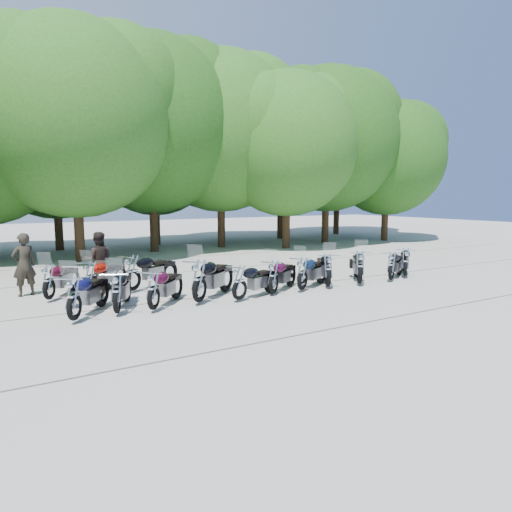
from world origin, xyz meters
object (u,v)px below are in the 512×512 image
motorcycle_0 (74,296)px  motorcycle_8 (360,266)px  motorcycle_4 (240,281)px  motorcycle_5 (274,276)px  motorcycle_13 (132,272)px  motorcycle_10 (405,261)px  motorcycle_12 (91,276)px  rider_0 (24,265)px  motorcycle_6 (302,272)px  motorcycle_3 (199,279)px  rider_1 (98,261)px  motorcycle_1 (117,291)px  motorcycle_2 (153,289)px  motorcycle_7 (328,269)px  motorcycle_9 (392,265)px  motorcycle_11 (49,281)px

motorcycle_0 → motorcycle_8: bearing=-146.3°
motorcycle_4 → motorcycle_8: 4.58m
motorcycle_5 → motorcycle_13: motorcycle_13 is taller
motorcycle_10 → motorcycle_12: motorcycle_10 is taller
rider_0 → motorcycle_10: bearing=145.9°
motorcycle_4 → motorcycle_10: size_ratio=0.95×
motorcycle_5 → motorcycle_10: motorcycle_10 is taller
motorcycle_6 → rider_0: (-7.45, 3.79, 0.33)m
motorcycle_3 → rider_1: 4.11m
motorcycle_1 → motorcycle_5: bearing=-157.0°
motorcycle_0 → motorcycle_5: motorcycle_0 is taller
motorcycle_1 → motorcycle_8: (7.91, -0.24, 0.03)m
motorcycle_2 → motorcycle_7: size_ratio=0.96×
motorcycle_13 → motorcycle_9: bearing=-137.9°
motorcycle_5 → rider_0: bearing=24.3°
motorcycle_2 → motorcycle_10: 9.44m
motorcycle_6 → motorcycle_7: bearing=-118.8°
motorcycle_6 → motorcycle_9: size_ratio=1.04×
motorcycle_1 → motorcycle_12: 2.71m
motorcycle_4 → motorcycle_12: size_ratio=1.00×
motorcycle_2 → motorcycle_6: same height
motorcycle_7 → rider_1: bearing=0.1°
motorcycle_11 → motorcycle_13: bearing=-147.9°
motorcycle_12 → motorcycle_13: 1.21m
motorcycle_1 → rider_0: bearing=-40.9°
motorcycle_7 → rider_1: rider_1 is taller
motorcycle_1 → motorcycle_7: (6.69, -0.06, 0.01)m
motorcycle_4 → motorcycle_9: motorcycle_9 is taller
motorcycle_3 → motorcycle_13: motorcycle_3 is taller
motorcycle_7 → motorcycle_9: 2.67m
motorcycle_6 → motorcycle_9: (3.69, -0.20, -0.02)m
motorcycle_6 → motorcycle_2: bearing=61.5°
motorcycle_10 → motorcycle_11: 11.88m
motorcycle_2 → rider_1: 3.84m
motorcycle_6 → rider_1: (-5.32, 3.73, 0.30)m
motorcycle_7 → motorcycle_3: bearing=29.5°
motorcycle_3 → motorcycle_11: size_ratio=1.17×
motorcycle_0 → motorcycle_5: 5.65m
motorcycle_8 → motorcycle_4: bearing=39.4°
motorcycle_1 → motorcycle_2: 0.90m
motorcycle_6 → motorcycle_11: bearing=40.3°
motorcycle_7 → motorcycle_12: 7.33m
motorcycle_7 → motorcycle_9: (2.66, -0.21, -0.05)m
motorcycle_1 → motorcycle_8: 7.92m
motorcycle_7 → motorcycle_10: motorcycle_7 is taller
motorcycle_3 → motorcycle_6: size_ratio=1.15×
motorcycle_3 → motorcycle_2: bearing=56.7°
motorcycle_1 → motorcycle_10: motorcycle_1 is taller
motorcycle_6 → motorcycle_11: motorcycle_6 is taller
motorcycle_1 → motorcycle_9: size_ratio=1.06×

